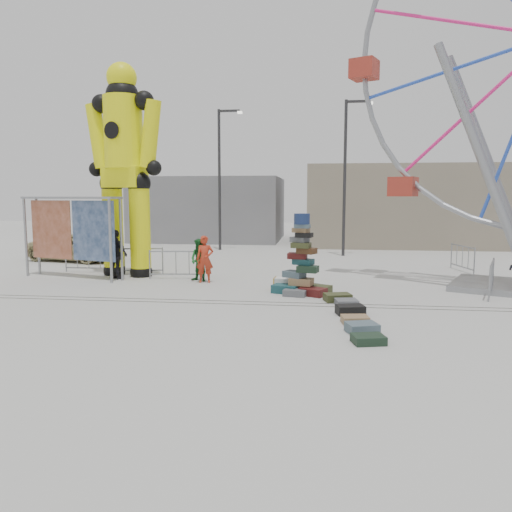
# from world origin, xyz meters

# --- Properties ---
(ground) EXTENTS (90.00, 90.00, 0.00)m
(ground) POSITION_xyz_m (0.00, 0.00, 0.00)
(ground) COLOR #9E9E99
(ground) RESTS_ON ground
(track_line_near) EXTENTS (40.00, 0.04, 0.01)m
(track_line_near) POSITION_xyz_m (0.00, 0.60, 0.00)
(track_line_near) COLOR #47443F
(track_line_near) RESTS_ON ground
(track_line_far) EXTENTS (40.00, 0.04, 0.01)m
(track_line_far) POSITION_xyz_m (0.00, 1.00, 0.00)
(track_line_far) COLOR #47443F
(track_line_far) RESTS_ON ground
(building_right) EXTENTS (12.00, 8.00, 5.00)m
(building_right) POSITION_xyz_m (7.00, 20.00, 2.50)
(building_right) COLOR gray
(building_right) RESTS_ON ground
(building_left) EXTENTS (10.00, 8.00, 4.40)m
(building_left) POSITION_xyz_m (-6.00, 22.00, 2.20)
(building_left) COLOR gray
(building_left) RESTS_ON ground
(lamp_post_right) EXTENTS (1.41, 0.25, 8.00)m
(lamp_post_right) POSITION_xyz_m (3.09, 13.00, 4.48)
(lamp_post_right) COLOR #2D2D30
(lamp_post_right) RESTS_ON ground
(lamp_post_left) EXTENTS (1.41, 0.25, 8.00)m
(lamp_post_left) POSITION_xyz_m (-3.91, 15.00, 4.48)
(lamp_post_left) COLOR #2D2D30
(lamp_post_left) RESTS_ON ground
(suitcase_tower) EXTENTS (2.01, 1.66, 2.58)m
(suitcase_tower) POSITION_xyz_m (1.15, 2.50, 0.72)
(suitcase_tower) COLOR #1C4E55
(suitcase_tower) RESTS_ON ground
(crash_test_dummy) EXTENTS (3.36, 1.47, 8.42)m
(crash_test_dummy) POSITION_xyz_m (-5.81, 5.28, 4.44)
(crash_test_dummy) COLOR black
(crash_test_dummy) RESTS_ON ground
(banner_scaffold) EXTENTS (4.33, 1.85, 3.11)m
(banner_scaffold) POSITION_xyz_m (-7.64, 4.43, 2.34)
(banner_scaffold) COLOR gray
(banner_scaffold) RESTS_ON ground
(steamer_trunk) EXTENTS (0.91, 0.56, 0.41)m
(steamer_trunk) POSITION_xyz_m (0.65, 3.00, 0.20)
(steamer_trunk) COLOR silver
(steamer_trunk) RESTS_ON ground
(row_case_0) EXTENTS (0.89, 0.71, 0.23)m
(row_case_0) POSITION_xyz_m (2.27, 1.39, 0.12)
(row_case_0) COLOR #3D4422
(row_case_0) RESTS_ON ground
(row_case_1) EXTENTS (0.70, 0.65, 0.19)m
(row_case_1) POSITION_xyz_m (2.50, 0.79, 0.09)
(row_case_1) COLOR slate
(row_case_1) RESTS_ON ground
(row_case_2) EXTENTS (0.82, 0.64, 0.25)m
(row_case_2) POSITION_xyz_m (2.54, -0.28, 0.13)
(row_case_2) COLOR black
(row_case_2) RESTS_ON ground
(row_case_3) EXTENTS (0.71, 0.59, 0.19)m
(row_case_3) POSITION_xyz_m (2.60, -1.20, 0.09)
(row_case_3) COLOR #9B784F
(row_case_3) RESTS_ON ground
(row_case_4) EXTENTS (0.83, 0.72, 0.23)m
(row_case_4) POSITION_xyz_m (2.69, -2.05, 0.12)
(row_case_4) COLOR slate
(row_case_4) RESTS_ON ground
(row_case_5) EXTENTS (0.78, 0.66, 0.19)m
(row_case_5) POSITION_xyz_m (2.76, -2.90, 0.09)
(row_case_5) COLOR #1C3322
(row_case_5) RESTS_ON ground
(barricade_dummy_a) EXTENTS (2.00, 0.11, 1.10)m
(barricade_dummy_a) POSITION_xyz_m (-7.71, 5.88, 0.55)
(barricade_dummy_a) COLOR gray
(barricade_dummy_a) RESTS_ON ground
(barricade_dummy_b) EXTENTS (1.99, 0.45, 1.10)m
(barricade_dummy_b) POSITION_xyz_m (-5.48, 5.49, 0.55)
(barricade_dummy_b) COLOR gray
(barricade_dummy_b) RESTS_ON ground
(barricade_dummy_c) EXTENTS (2.00, 0.32, 1.10)m
(barricade_dummy_c) POSITION_xyz_m (-3.68, 4.73, 0.55)
(barricade_dummy_c) COLOR gray
(barricade_dummy_c) RESTS_ON ground
(barricade_wheel_front) EXTENTS (0.81, 1.90, 1.10)m
(barricade_wheel_front) POSITION_xyz_m (7.10, 2.79, 0.55)
(barricade_wheel_front) COLOR gray
(barricade_wheel_front) RESTS_ON ground
(barricade_wheel_back) EXTENTS (0.48, 1.98, 1.10)m
(barricade_wheel_back) POSITION_xyz_m (7.69, 8.13, 0.55)
(barricade_wheel_back) COLOR gray
(barricade_wheel_back) RESTS_ON ground
(pedestrian_red) EXTENTS (0.69, 0.51, 1.71)m
(pedestrian_red) POSITION_xyz_m (-2.41, 4.11, 0.86)
(pedestrian_red) COLOR #B12F19
(pedestrian_red) RESTS_ON ground
(pedestrian_green) EXTENTS (0.93, 0.83, 1.57)m
(pedestrian_green) POSITION_xyz_m (-2.66, 4.37, 0.79)
(pedestrian_green) COLOR #175C22
(pedestrian_green) RESTS_ON ground
(pedestrian_black) EXTENTS (1.19, 0.84, 1.87)m
(pedestrian_black) POSITION_xyz_m (-5.92, 4.44, 0.94)
(pedestrian_black) COLOR black
(pedestrian_black) RESTS_ON ground
(parked_suv) EXTENTS (4.95, 3.05, 1.28)m
(parked_suv) POSITION_xyz_m (-9.99, 9.34, 0.64)
(parked_suv) COLOR tan
(parked_suv) RESTS_ON ground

